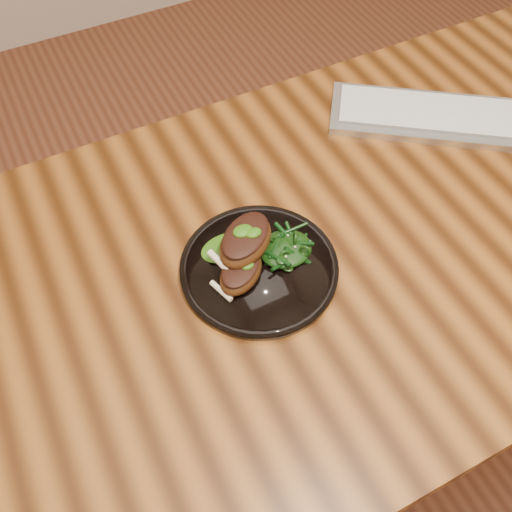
{
  "coord_description": "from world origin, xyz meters",
  "views": [
    {
      "loc": [
        -0.38,
        -0.46,
        1.5
      ],
      "look_at": [
        -0.14,
        0.0,
        0.78
      ],
      "focal_mm": 40.0,
      "sensor_mm": 36.0,
      "label": 1
    }
  ],
  "objects_px": {
    "desk": "(329,265)",
    "lamb_chop_front": "(241,271)",
    "keyboard": "(453,118)",
    "plate": "(259,268)",
    "greens_heap": "(286,247)"
  },
  "relations": [
    {
      "from": "desk",
      "to": "lamb_chop_front",
      "type": "xyz_separation_m",
      "value": [
        -0.18,
        -0.01,
        0.12
      ]
    },
    {
      "from": "lamb_chop_front",
      "to": "keyboard",
      "type": "distance_m",
      "value": 0.55
    },
    {
      "from": "plate",
      "to": "greens_heap",
      "type": "distance_m",
      "value": 0.05
    },
    {
      "from": "greens_heap",
      "to": "desk",
      "type": "bearing_deg",
      "value": 0.07
    },
    {
      "from": "keyboard",
      "to": "greens_heap",
      "type": "bearing_deg",
      "value": -162.82
    },
    {
      "from": "plate",
      "to": "keyboard",
      "type": "relative_size",
      "value": 0.54
    },
    {
      "from": "greens_heap",
      "to": "plate",
      "type": "bearing_deg",
      "value": -174.81
    },
    {
      "from": "greens_heap",
      "to": "keyboard",
      "type": "xyz_separation_m",
      "value": [
        0.45,
        0.14,
        -0.02
      ]
    },
    {
      "from": "plate",
      "to": "desk",
      "type": "bearing_deg",
      "value": 1.86
    },
    {
      "from": "plate",
      "to": "greens_heap",
      "type": "xyz_separation_m",
      "value": [
        0.05,
        0.0,
        0.02
      ]
    },
    {
      "from": "greens_heap",
      "to": "keyboard",
      "type": "height_order",
      "value": "greens_heap"
    },
    {
      "from": "desk",
      "to": "plate",
      "type": "distance_m",
      "value": 0.17
    },
    {
      "from": "desk",
      "to": "lamb_chop_front",
      "type": "distance_m",
      "value": 0.21
    },
    {
      "from": "greens_heap",
      "to": "lamb_chop_front",
      "type": "bearing_deg",
      "value": -170.96
    },
    {
      "from": "desk",
      "to": "greens_heap",
      "type": "xyz_separation_m",
      "value": [
        -0.09,
        -0.0,
        0.11
      ]
    }
  ]
}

